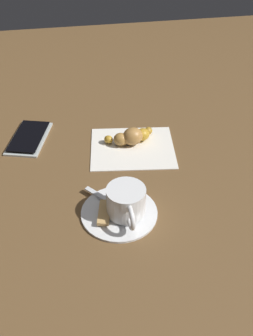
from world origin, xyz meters
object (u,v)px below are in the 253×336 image
Objects in this scene: saucer at (119,212)px; teaspoon at (118,206)px; croissant at (132,136)px; sugar_packet at (104,212)px; napkin at (132,147)px; espresso_cup at (126,202)px; cell_phone at (29,138)px.

teaspoon is (-0.01, -0.00, 0.01)m from saucer.
sugar_packet is at bearing -23.26° from croissant.
teaspoon is 0.54× the size of napkin.
teaspoon reaches higher than saucer.
saucer is at bearing -17.00° from croissant.
croissant is at bearing 162.37° from teaspoon.
cell_phone is at bearing -147.24° from espresso_cup.
teaspoon is 0.84× the size of croissant.
napkin is (-0.19, 0.06, -0.00)m from saucer.
napkin is 0.24m from cell_phone.
napkin is at bearing 161.49° from teaspoon.
cell_phone reaches higher than saucer.
teaspoon is at bearing -138.47° from espresso_cup.
cell_phone is (-0.07, -0.22, 0.00)m from napkin.
saucer is 0.03m from espresso_cup.
saucer is 0.93× the size of cell_phone.
saucer is 0.03m from sugar_packet.
teaspoon is 1.70× the size of sugar_packet.
croissant is 0.23m from cell_phone.
espresso_cup reaches higher than teaspoon.
saucer is at bearing 3.55° from teaspoon.
espresso_cup reaches higher than saucer.
saucer is 0.31m from cell_phone.
espresso_cup is at bearing -13.64° from croissant.
saucer is 2.37× the size of sugar_packet.
croissant is (-0.02, 0.00, 0.02)m from napkin.
croissant is at bearing 166.36° from espresso_cup.
cell_phone is at bearing -140.24° from sugar_packet.
teaspoon is 0.03m from sugar_packet.
croissant reaches higher than saucer.
croissant is (-0.21, 0.06, 0.02)m from saucer.
sugar_packet is (-0.00, -0.04, -0.02)m from espresso_cup.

